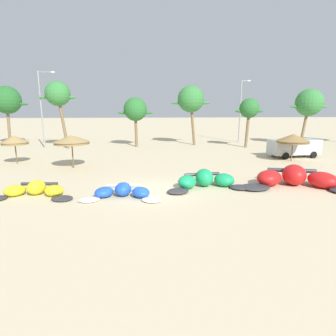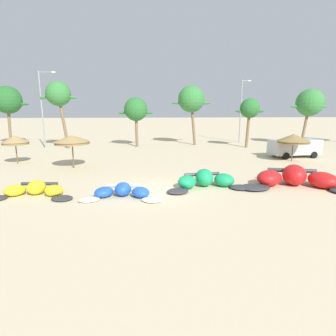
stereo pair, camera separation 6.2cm
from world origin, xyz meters
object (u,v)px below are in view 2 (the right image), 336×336
parked_van (294,147)px  lamppost_west (43,106)px  beach_umbrella_middle (72,140)px  palm_right_of_gap (310,103)px  beach_umbrella_near_van (15,140)px  kite_center (206,181)px  palm_center_right (250,109)px  palm_leftmost (8,100)px  palm_center_left (191,100)px  palm_left_of_gap (136,110)px  palm_left (58,95)px  kite_right_of_center (296,179)px  kite_left_of_center (122,192)px  beach_umbrella_near_palms (294,138)px  lamppost_west_center (242,108)px  kite_left (35,190)px

parked_van → lamppost_west: size_ratio=0.57×
beach_umbrella_middle → palm_right_of_gap: bearing=24.1°
beach_umbrella_near_van → lamppost_west: 10.60m
kite_center → beach_umbrella_near_van: beach_umbrella_near_van is taller
beach_umbrella_near_van → palm_right_of_gap: (33.50, 10.17, 3.46)m
palm_center_right → lamppost_west: (-25.70, 1.26, 0.40)m
palm_leftmost → palm_center_left: palm_center_left is taller
beach_umbrella_near_van → palm_left_of_gap: size_ratio=0.41×
palm_left → palm_center_left: bearing=6.7°
beach_umbrella_middle → palm_center_left: 19.14m
kite_right_of_center → palm_center_left: 22.15m
kite_left_of_center → kite_center: bearing=17.1°
beach_umbrella_near_palms → palm_center_right: bearing=94.9°
kite_center → palm_left_of_gap: size_ratio=0.90×
beach_umbrella_near_palms → palm_leftmost: 35.50m
palm_right_of_gap → kite_center: bearing=-133.1°
palm_left → palm_left_of_gap: (9.33, 0.72, -1.82)m
lamppost_west → lamppost_west_center: 26.84m
palm_left_of_gap → lamppost_west_center: lamppost_west_center is taller
beach_umbrella_near_van → lamppost_west_center: size_ratio=0.29×
palm_left → lamppost_west: 2.41m
kite_right_of_center → beach_umbrella_near_palms: 9.63m
palm_center_left → palm_center_right: 7.71m
palm_left → beach_umbrella_near_palms: bearing=-23.6°
palm_right_of_gap → palm_left: bearing=-179.6°
kite_right_of_center → palm_right_of_gap: 23.40m
palm_center_left → lamppost_west: 18.82m
kite_center → kite_right_of_center: bearing=-2.6°
beach_umbrella_near_palms → palm_left: palm_left is taller
kite_center → beach_umbrella_near_van: (-15.61, 8.97, 1.75)m
kite_left → beach_umbrella_near_van: size_ratio=2.02×
beach_umbrella_near_palms → lamppost_west_center: bearing=90.1°
kite_right_of_center → palm_center_right: bearing=79.3°
kite_left_of_center → palm_center_left: (7.52, 22.47, 5.80)m
palm_center_left → lamppost_west_center: size_ratio=0.89×
kite_left_of_center → lamppost_west: size_ratio=0.52×
kite_left → palm_left_of_gap: palm_left_of_gap is taller
kite_right_of_center → palm_center_left: palm_center_left is taller
beach_umbrella_middle → lamppost_west: size_ratio=0.32×
kite_left_of_center → palm_center_left: size_ratio=0.61×
kite_left_of_center → kite_right_of_center: 11.16m
kite_center → beach_umbrella_near_palms: 13.15m
kite_left_of_center → beach_umbrella_near_palms: size_ratio=1.60×
palm_left → kite_left_of_center: bearing=-65.8°
beach_umbrella_middle → palm_left: (-4.41, 12.22, 4.17)m
kite_right_of_center → palm_left: palm_left is taller
beach_umbrella_near_van → palm_center_left: (17.92, 11.90, 3.91)m
kite_right_of_center → kite_left_of_center: bearing=-173.1°
lamppost_west_center → beach_umbrella_near_palms: bearing=-89.9°
parked_van → lamppost_west: bearing=162.5°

